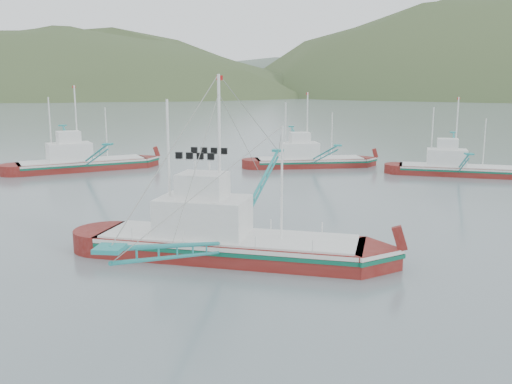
# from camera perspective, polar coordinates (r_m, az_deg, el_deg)

# --- Properties ---
(ground) EXTENTS (1200.00, 1200.00, 0.00)m
(ground) POSITION_cam_1_polar(r_m,az_deg,el_deg) (35.38, -1.08, -6.96)
(ground) COLOR slate
(ground) RESTS_ON ground
(main_boat) EXTENTS (17.11, 30.08, 12.23)m
(main_boat) POSITION_cam_1_polar(r_m,az_deg,el_deg) (35.68, -3.10, -3.57)
(main_boat) COLOR maroon
(main_boat) RESTS_ON ground
(bg_boat_left) EXTENTS (19.80, 25.05, 11.23)m
(bg_boat_left) POSITION_cam_1_polar(r_m,az_deg,el_deg) (73.82, -17.06, 3.93)
(bg_boat_left) COLOR maroon
(bg_boat_left) RESTS_ON ground
(bg_boat_far) EXTENTS (14.48, 24.92, 10.26)m
(bg_boat_far) POSITION_cam_1_polar(r_m,az_deg,el_deg) (73.70, 5.34, 3.96)
(bg_boat_far) COLOR maroon
(bg_boat_far) RESTS_ON ground
(bg_boat_right) EXTENTS (13.78, 24.09, 9.82)m
(bg_boat_right) POSITION_cam_1_polar(r_m,az_deg,el_deg) (70.93, 19.46, 2.87)
(bg_boat_right) COLOR maroon
(bg_boat_right) RESTS_ON ground
(headland_left) EXTENTS (448.00, 308.00, 210.00)m
(headland_left) POSITION_cam_1_polar(r_m,az_deg,el_deg) (434.56, -18.99, 9.05)
(headland_left) COLOR #3B4D27
(headland_left) RESTS_ON ground
(ridge_distant) EXTENTS (960.00, 400.00, 240.00)m
(ridge_distant) POSITION_cam_1_polar(r_m,az_deg,el_deg) (594.01, 8.96, 9.90)
(ridge_distant) COLOR slate
(ridge_distant) RESTS_ON ground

